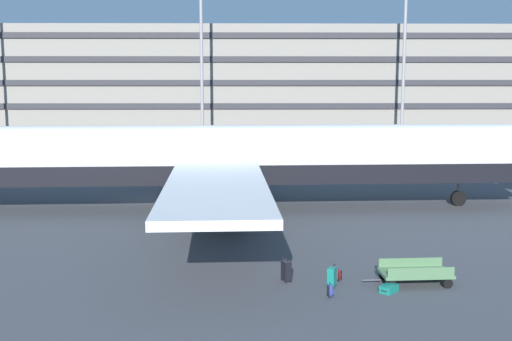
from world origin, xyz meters
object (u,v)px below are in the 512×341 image
at_px(backpack_navy, 338,275).
at_px(baggage_cart, 415,273).
at_px(suitcase_silver, 286,271).
at_px(suitcase_black, 332,277).
at_px(backpack_large, 331,291).
at_px(suitcase_laid_flat, 389,289).
at_px(airliner, 227,158).

xyz_separation_m(backpack_navy, baggage_cart, (2.84, -0.39, 0.21)).
distance_m(suitcase_silver, backpack_navy, 1.98).
relative_size(suitcase_black, backpack_navy, 1.72).
xyz_separation_m(suitcase_black, backpack_large, (-0.20, -1.15, -0.14)).
bearing_deg(backpack_navy, suitcase_laid_flat, -38.05).
xyz_separation_m(suitcase_laid_flat, baggage_cart, (1.19, 0.90, 0.29)).
relative_size(suitcase_silver, backpack_navy, 1.97).
bearing_deg(suitcase_black, backpack_large, -99.73).
bearing_deg(suitcase_black, suitcase_laid_flat, -17.67).
distance_m(suitcase_silver, suitcase_black, 1.77).
bearing_deg(baggage_cart, suitcase_black, -175.04).
bearing_deg(airliner, baggage_cart, -61.90).
bearing_deg(baggage_cart, backpack_navy, 172.18).
height_order(airliner, backpack_navy, airliner).
bearing_deg(backpack_large, suitcase_laid_flat, 13.50).
height_order(suitcase_silver, backpack_large, suitcase_silver).
relative_size(suitcase_black, backpack_large, 1.50).
xyz_separation_m(suitcase_black, backpack_navy, (0.32, 0.66, -0.17)).
height_order(suitcase_black, backpack_large, suitcase_black).
relative_size(suitcase_silver, baggage_cart, 0.29).
height_order(suitcase_silver, suitcase_black, suitcase_silver).
relative_size(airliner, backpack_navy, 83.96).
bearing_deg(airliner, suitcase_laid_flat, -67.15).
relative_size(suitcase_silver, suitcase_black, 1.15).
bearing_deg(suitcase_laid_flat, suitcase_black, 162.33).
xyz_separation_m(suitcase_silver, suitcase_laid_flat, (3.61, -1.28, -0.28)).
distance_m(suitcase_laid_flat, backpack_large, 2.23).
distance_m(airliner, backpack_large, 16.10).
xyz_separation_m(suitcase_black, suitcase_laid_flat, (1.97, -0.63, -0.26)).
distance_m(airliner, suitcase_silver, 14.03).
distance_m(airliner, suitcase_black, 15.04).
bearing_deg(baggage_cart, suitcase_silver, 175.49).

